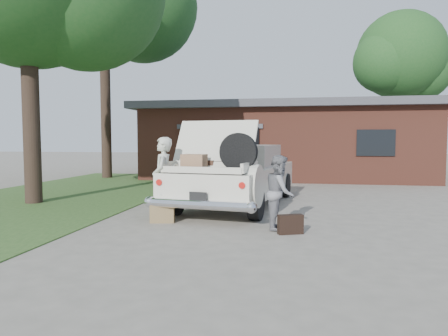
# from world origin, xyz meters

# --- Properties ---
(ground) EXTENTS (90.00, 90.00, 0.00)m
(ground) POSITION_xyz_m (0.00, 0.00, 0.00)
(ground) COLOR gray
(ground) RESTS_ON ground
(grass_strip) EXTENTS (6.00, 16.00, 0.02)m
(grass_strip) POSITION_xyz_m (-5.50, 3.00, 0.01)
(grass_strip) COLOR #2D4C1E
(grass_strip) RESTS_ON ground
(house) EXTENTS (12.80, 7.80, 3.30)m
(house) POSITION_xyz_m (0.98, 11.47, 1.67)
(house) COLOR brown
(house) RESTS_ON ground
(tree_right) EXTENTS (5.88, 5.11, 9.26)m
(tree_right) POSITION_xyz_m (7.67, 17.53, 6.41)
(tree_right) COLOR #38281E
(tree_right) RESTS_ON ground
(sedan) EXTENTS (2.89, 5.77, 2.14)m
(sedan) POSITION_xyz_m (0.02, 2.42, 0.81)
(sedan) COLOR beige
(sedan) RESTS_ON ground
(woman_left) EXTENTS (0.55, 0.72, 1.77)m
(woman_left) POSITION_xyz_m (-1.25, 0.21, 0.88)
(woman_left) COLOR beige
(woman_left) RESTS_ON ground
(woman_right) EXTENTS (0.54, 0.69, 1.42)m
(woman_right) POSITION_xyz_m (1.23, -0.21, 0.71)
(woman_right) COLOR gray
(woman_right) RESTS_ON ground
(suitcase_left) EXTENTS (0.51, 0.25, 0.38)m
(suitcase_left) POSITION_xyz_m (-1.18, -0.07, 0.19)
(suitcase_left) COLOR olive
(suitcase_left) RESTS_ON ground
(suitcase_right) EXTENTS (0.48, 0.30, 0.35)m
(suitcase_right) POSITION_xyz_m (1.44, -0.61, 0.18)
(suitcase_right) COLOR black
(suitcase_right) RESTS_ON ground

